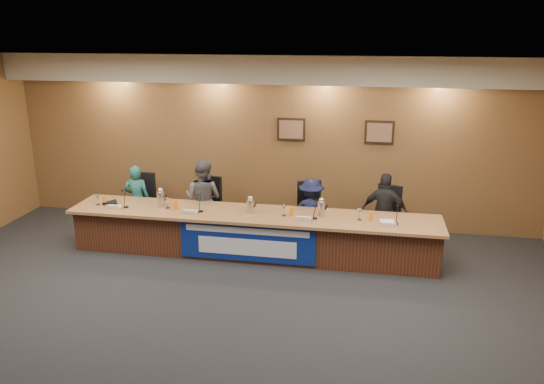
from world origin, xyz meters
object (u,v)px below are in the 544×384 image
(dais_body, at_px, (253,235))
(carafe_mid, at_px, (250,206))
(office_chair_c, at_px, (311,217))
(carafe_left, at_px, (161,199))
(banner, at_px, (247,242))
(office_chair_a, at_px, (140,206))
(panelist_d, at_px, (385,212))
(office_chair_b, at_px, (206,210))
(panelist_c, at_px, (311,212))
(carafe_right, at_px, (321,209))
(office_chair_d, at_px, (384,221))
(panelist_b, at_px, (203,199))
(panelist_a, at_px, (137,200))
(speakerphone, at_px, (112,203))

(dais_body, height_order, carafe_mid, carafe_mid)
(office_chair_c, xyz_separation_m, carafe_left, (-2.49, -0.69, 0.40))
(banner, bearing_deg, office_chair_a, 154.29)
(carafe_left, bearing_deg, office_chair_a, 135.90)
(panelist_d, relative_size, office_chair_b, 2.82)
(panelist_d, bearing_deg, panelist_c, 11.58)
(carafe_right, bearing_deg, office_chair_d, 33.79)
(banner, height_order, office_chair_c, banner)
(panelist_c, distance_m, carafe_mid, 1.15)
(dais_body, distance_m, panelist_d, 2.25)
(panelist_b, distance_m, office_chair_a, 1.29)
(panelist_c, height_order, panelist_d, panelist_d)
(panelist_a, height_order, carafe_mid, panelist_a)
(panelist_a, relative_size, office_chair_a, 2.67)
(carafe_mid, bearing_deg, speakerphone, -179.53)
(panelist_d, xyz_separation_m, office_chair_c, (-1.25, 0.10, -0.20))
(office_chair_a, relative_size, carafe_mid, 2.17)
(office_chair_d, xyz_separation_m, carafe_right, (-1.02, -0.68, 0.39))
(panelist_a, distance_m, office_chair_b, 1.28)
(panelist_c, xyz_separation_m, office_chair_c, (0.00, 0.10, -0.12))
(panelist_b, height_order, office_chair_d, panelist_b)
(panelist_a, height_order, speakerphone, panelist_a)
(panelist_a, distance_m, panelist_d, 4.44)
(office_chair_a, height_order, carafe_mid, carafe_mid)
(dais_body, relative_size, carafe_right, 24.42)
(office_chair_b, distance_m, carafe_mid, 1.29)
(panelist_d, distance_m, office_chair_c, 1.26)
(carafe_left, bearing_deg, panelist_b, 46.56)
(office_chair_a, distance_m, carafe_left, 1.06)
(office_chair_c, distance_m, office_chair_d, 1.25)
(office_chair_c, bearing_deg, office_chair_d, -20.05)
(office_chair_b, bearing_deg, banner, -31.39)
(office_chair_c, bearing_deg, panelist_a, 161.75)
(office_chair_c, height_order, carafe_left, carafe_left)
(dais_body, relative_size, office_chair_a, 12.50)
(office_chair_a, height_order, carafe_right, carafe_right)
(panelist_d, height_order, office_chair_d, panelist_d)
(banner, xyz_separation_m, carafe_mid, (-0.02, 0.38, 0.48))
(speakerphone, bearing_deg, office_chair_a, 77.65)
(carafe_left, height_order, carafe_right, carafe_left)
(office_chair_b, distance_m, office_chair_d, 3.18)
(panelist_d, height_order, office_chair_c, panelist_d)
(office_chair_a, distance_m, speakerphone, 0.82)
(dais_body, height_order, panelist_d, panelist_d)
(panelist_a, xyz_separation_m, panelist_b, (1.26, 0.00, 0.08))
(banner, bearing_deg, panelist_a, 156.36)
(office_chair_b, height_order, office_chair_d, same)
(office_chair_c, bearing_deg, panelist_c, -110.05)
(panelist_b, bearing_deg, office_chair_c, -164.80)
(panelist_c, xyz_separation_m, panelist_d, (1.25, 0.00, 0.08))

